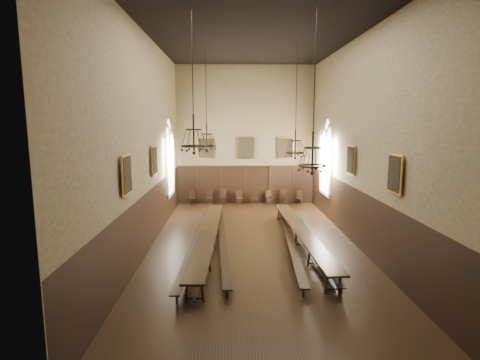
{
  "coord_description": "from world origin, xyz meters",
  "views": [
    {
      "loc": [
        -1.04,
        -15.53,
        5.38
      ],
      "look_at": [
        -0.58,
        1.5,
        2.73
      ],
      "focal_mm": 28.0,
      "sensor_mm": 36.0,
      "label": 1
    }
  ],
  "objects_px": {
    "chair_2": "(223,200)",
    "chair_4": "(254,201)",
    "table_left": "(209,241)",
    "chandelier_back_left": "(207,139)",
    "bench_left_inner": "(223,242)",
    "chandelier_front_left": "(194,137)",
    "chair_3": "(239,201)",
    "chair_6": "(283,200)",
    "bench_left_outer": "(196,243)",
    "chair_7": "(299,200)",
    "chandelier_front_right": "(312,157)",
    "chair_1": "(210,200)",
    "chandelier_back_right": "(295,146)",
    "chair_5": "(269,200)",
    "bench_right_inner": "(289,239)",
    "chair_0": "(193,201)",
    "bench_right_outer": "(315,242)"
  },
  "relations": [
    {
      "from": "chair_2",
      "to": "chair_4",
      "type": "bearing_deg",
      "value": 10.37
    },
    {
      "from": "table_left",
      "to": "chandelier_back_left",
      "type": "distance_m",
      "value": 5.07
    },
    {
      "from": "bench_left_inner",
      "to": "chandelier_front_left",
      "type": "xyz_separation_m",
      "value": [
        -0.9,
        -2.64,
        4.57
      ]
    },
    {
      "from": "chair_3",
      "to": "chair_6",
      "type": "distance_m",
      "value": 2.87
    },
    {
      "from": "chair_3",
      "to": "bench_left_outer",
      "type": "bearing_deg",
      "value": -114.24
    },
    {
      "from": "chair_7",
      "to": "chandelier_front_left",
      "type": "xyz_separation_m",
      "value": [
        -5.81,
        -11.28,
        4.6
      ]
    },
    {
      "from": "bench_left_inner",
      "to": "chandelier_front_right",
      "type": "xyz_separation_m",
      "value": [
        3.13,
        -2.91,
        3.94
      ]
    },
    {
      "from": "chair_1",
      "to": "chandelier_back_right",
      "type": "distance_m",
      "value": 8.66
    },
    {
      "from": "chandelier_front_left",
      "to": "chair_4",
      "type": "bearing_deg",
      "value": 75.85
    },
    {
      "from": "bench_left_inner",
      "to": "chair_5",
      "type": "xyz_separation_m",
      "value": [
        2.92,
        8.64,
        -0.01
      ]
    },
    {
      "from": "bench_right_inner",
      "to": "chair_3",
      "type": "height_order",
      "value": "chair_3"
    },
    {
      "from": "bench_left_outer",
      "to": "bench_left_inner",
      "type": "distance_m",
      "value": 1.16
    },
    {
      "from": "chair_7",
      "to": "chair_2",
      "type": "bearing_deg",
      "value": -169.05
    },
    {
      "from": "chair_5",
      "to": "chair_7",
      "type": "height_order",
      "value": "chair_5"
    },
    {
      "from": "chair_0",
      "to": "chair_3",
      "type": "distance_m",
      "value": 3.08
    },
    {
      "from": "chair_5",
      "to": "chandelier_front_right",
      "type": "distance_m",
      "value": 12.21
    },
    {
      "from": "bench_right_outer",
      "to": "chair_7",
      "type": "relative_size",
      "value": 11.17
    },
    {
      "from": "chair_3",
      "to": "chair_4",
      "type": "relative_size",
      "value": 1.05
    },
    {
      "from": "chair_1",
      "to": "chair_7",
      "type": "distance_m",
      "value": 5.92
    },
    {
      "from": "chair_4",
      "to": "chair_1",
      "type": "bearing_deg",
      "value": -162.41
    },
    {
      "from": "chair_6",
      "to": "chandelier_front_right",
      "type": "bearing_deg",
      "value": -80.46
    },
    {
      "from": "chair_2",
      "to": "bench_left_inner",
      "type": "bearing_deg",
      "value": -77.67
    },
    {
      "from": "bench_left_outer",
      "to": "chandelier_front_right",
      "type": "bearing_deg",
      "value": -32.25
    },
    {
      "from": "table_left",
      "to": "bench_left_inner",
      "type": "xyz_separation_m",
      "value": [
        0.59,
        0.19,
        -0.12
      ]
    },
    {
      "from": "bench_left_outer",
      "to": "chandelier_back_right",
      "type": "xyz_separation_m",
      "value": [
        4.59,
        2.52,
        3.95
      ]
    },
    {
      "from": "chair_3",
      "to": "chandelier_back_left",
      "type": "bearing_deg",
      "value": -117.4
    },
    {
      "from": "chair_2",
      "to": "chandelier_back_right",
      "type": "height_order",
      "value": "chandelier_back_right"
    },
    {
      "from": "bench_right_outer",
      "to": "bench_left_outer",
      "type": "bearing_deg",
      "value": -179.38
    },
    {
      "from": "chandelier_back_left",
      "to": "chandelier_front_left",
      "type": "distance_m",
      "value": 5.38
    },
    {
      "from": "chandelier_front_right",
      "to": "chandelier_front_left",
      "type": "bearing_deg",
      "value": 176.19
    },
    {
      "from": "bench_right_outer",
      "to": "chair_7",
      "type": "distance_m",
      "value": 8.85
    },
    {
      "from": "chair_7",
      "to": "chandelier_front_left",
      "type": "height_order",
      "value": "chandelier_front_left"
    },
    {
      "from": "bench_right_inner",
      "to": "chandelier_front_left",
      "type": "bearing_deg",
      "value": -142.48
    },
    {
      "from": "chair_5",
      "to": "bench_left_inner",
      "type": "bearing_deg",
      "value": -124.31
    },
    {
      "from": "chandelier_back_left",
      "to": "chandelier_front_right",
      "type": "relative_size",
      "value": 0.94
    },
    {
      "from": "chair_4",
      "to": "chandelier_back_right",
      "type": "height_order",
      "value": "chandelier_back_right"
    },
    {
      "from": "chair_5",
      "to": "chandelier_back_right",
      "type": "bearing_deg",
      "value": -100.83
    },
    {
      "from": "bench_left_outer",
      "to": "chandelier_back_right",
      "type": "height_order",
      "value": "chandelier_back_right"
    },
    {
      "from": "chair_2",
      "to": "chair_4",
      "type": "relative_size",
      "value": 1.18
    },
    {
      "from": "bench_right_inner",
      "to": "chair_6",
      "type": "height_order",
      "value": "chair_6"
    },
    {
      "from": "table_left",
      "to": "bench_right_inner",
      "type": "height_order",
      "value": "table_left"
    },
    {
      "from": "chandelier_front_left",
      "to": "chandelier_front_right",
      "type": "xyz_separation_m",
      "value": [
        4.03,
        -0.27,
        -0.64
      ]
    },
    {
      "from": "bench_right_inner",
      "to": "chair_7",
      "type": "bearing_deg",
      "value": 76.62
    },
    {
      "from": "table_left",
      "to": "chair_2",
      "type": "relative_size",
      "value": 10.31
    },
    {
      "from": "bench_right_inner",
      "to": "chandelier_front_right",
      "type": "xyz_separation_m",
      "value": [
        0.21,
        -3.2,
        3.92
      ]
    },
    {
      "from": "chair_4",
      "to": "chandelier_front_right",
      "type": "height_order",
      "value": "chandelier_front_right"
    },
    {
      "from": "table_left",
      "to": "chair_0",
      "type": "bearing_deg",
      "value": 99.85
    },
    {
      "from": "chair_3",
      "to": "chandelier_back_left",
      "type": "xyz_separation_m",
      "value": [
        -1.73,
        -5.85,
        4.27
      ]
    },
    {
      "from": "bench_left_outer",
      "to": "chair_3",
      "type": "bearing_deg",
      "value": 76.66
    },
    {
      "from": "table_left",
      "to": "chandelier_back_right",
      "type": "distance_m",
      "value": 6.11
    }
  ]
}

